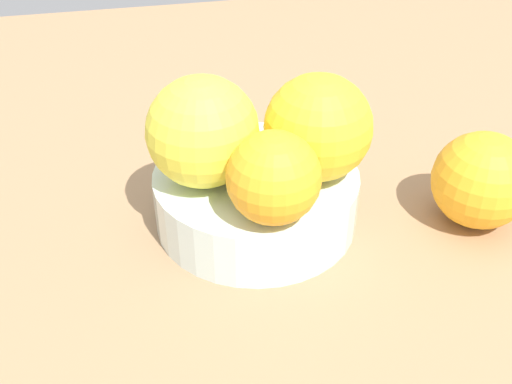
{
  "coord_description": "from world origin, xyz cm",
  "views": [
    {
      "loc": [
        -39.28,
        8.61,
        31.83
      ],
      "look_at": [
        0.0,
        0.0,
        2.8
      ],
      "focal_mm": 42.99,
      "sensor_mm": 36.0,
      "label": 1
    }
  ],
  "objects_px": {
    "orange_in_bowl_1": "(202,130)",
    "orange_in_bowl_2": "(318,128)",
    "orange_loose_0": "(482,180)",
    "orange_in_bowl_0": "(279,177)",
    "fruit_bowl": "(256,198)"
  },
  "relations": [
    {
      "from": "orange_in_bowl_1",
      "to": "orange_in_bowl_2",
      "type": "relative_size",
      "value": 1.03
    },
    {
      "from": "orange_in_bowl_2",
      "to": "orange_loose_0",
      "type": "relative_size",
      "value": 1.05
    },
    {
      "from": "orange_in_bowl_2",
      "to": "orange_loose_0",
      "type": "bearing_deg",
      "value": -102.2
    },
    {
      "from": "orange_in_bowl_0",
      "to": "orange_loose_0",
      "type": "height_order",
      "value": "orange_in_bowl_0"
    },
    {
      "from": "orange_in_bowl_1",
      "to": "orange_in_bowl_2",
      "type": "distance_m",
      "value": 0.09
    },
    {
      "from": "orange_in_bowl_1",
      "to": "orange_loose_0",
      "type": "relative_size",
      "value": 1.08
    },
    {
      "from": "fruit_bowl",
      "to": "orange_in_bowl_0",
      "type": "bearing_deg",
      "value": -175.86
    },
    {
      "from": "fruit_bowl",
      "to": "orange_in_bowl_2",
      "type": "bearing_deg",
      "value": -102.78
    },
    {
      "from": "orange_in_bowl_0",
      "to": "orange_in_bowl_2",
      "type": "distance_m",
      "value": 0.06
    },
    {
      "from": "orange_in_bowl_0",
      "to": "orange_loose_0",
      "type": "distance_m",
      "value": 0.18
    },
    {
      "from": "orange_in_bowl_1",
      "to": "orange_loose_0",
      "type": "height_order",
      "value": "orange_in_bowl_1"
    },
    {
      "from": "orange_in_bowl_0",
      "to": "orange_loose_0",
      "type": "xyz_separation_m",
      "value": [
        0.02,
        -0.17,
        -0.04
      ]
    },
    {
      "from": "orange_in_bowl_0",
      "to": "orange_in_bowl_2",
      "type": "bearing_deg",
      "value": -41.82
    },
    {
      "from": "fruit_bowl",
      "to": "orange_in_bowl_2",
      "type": "height_order",
      "value": "orange_in_bowl_2"
    },
    {
      "from": "fruit_bowl",
      "to": "orange_in_bowl_2",
      "type": "xyz_separation_m",
      "value": [
        -0.01,
        -0.05,
        0.07
      ]
    }
  ]
}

